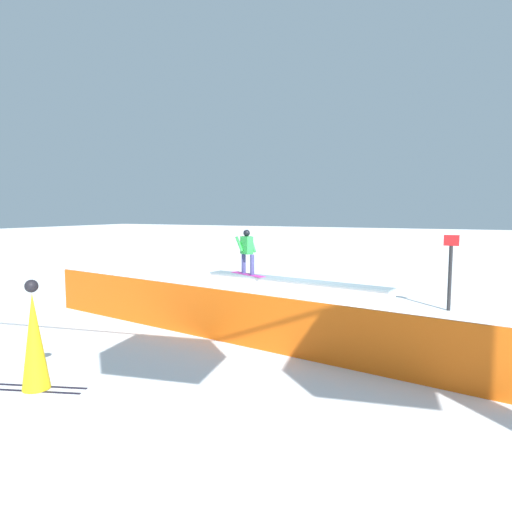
{
  "coord_description": "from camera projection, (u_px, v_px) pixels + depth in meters",
  "views": [
    {
      "loc": [
        -4.76,
        12.72,
        2.79
      ],
      "look_at": [
        0.84,
        0.85,
        1.45
      ],
      "focal_mm": 31.47,
      "sensor_mm": 36.0,
      "label": 1
    }
  ],
  "objects": [
    {
      "name": "safety_fence",
      "position": [
        218.0,
        315.0,
        9.6
      ],
      "size": [
        11.17,
        2.02,
        1.11
      ],
      "primitive_type": "cube",
      "rotation": [
        0.0,
        0.0,
        -0.17
      ],
      "color": "#E85C10",
      "rests_on": "ground_plane"
    },
    {
      "name": "grind_box",
      "position": [
        293.0,
        291.0,
        13.71
      ],
      "size": [
        6.18,
        1.63,
        0.7
      ],
      "color": "white",
      "rests_on": "ground_plane"
    },
    {
      "name": "ground_plane",
      "position": [
        292.0,
        302.0,
        13.75
      ],
      "size": [
        120.0,
        120.0,
        0.0
      ],
      "primitive_type": "plane",
      "color": "white"
    },
    {
      "name": "background_skier_right",
      "position": [
        34.0,
        340.0,
        6.94
      ],
      "size": [
        1.56,
        0.73,
        1.73
      ],
      "color": "black",
      "rests_on": "ground_plane"
    },
    {
      "name": "trail_marker",
      "position": [
        450.0,
        270.0,
        12.43
      ],
      "size": [
        0.4,
        0.1,
        2.12
      ],
      "color": "#262628",
      "rests_on": "ground_plane"
    },
    {
      "name": "snowboarder",
      "position": [
        247.0,
        250.0,
        14.6
      ],
      "size": [
        1.51,
        0.96,
        1.46
      ],
      "color": "#C32893",
      "rests_on": "grind_box"
    }
  ]
}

